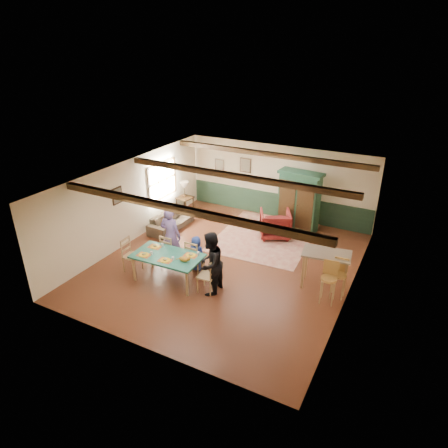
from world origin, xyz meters
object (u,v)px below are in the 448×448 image
at_px(dining_table, 168,268).
at_px(person_child, 196,253).
at_px(dining_chair_end_left, 132,255).
at_px(cat, 184,259).
at_px(sofa, 171,221).
at_px(counter_table, 325,270).
at_px(dining_chair_end_right, 207,275).
at_px(armoire, 299,201).
at_px(dining_chair_far_right, 195,256).
at_px(person_woman, 210,264).
at_px(table_lamp, 184,190).
at_px(person_man, 171,236).
at_px(dining_chair_far_left, 170,249).
at_px(end_table, 185,205).
at_px(bar_stool_left, 328,283).
at_px(armchair, 275,224).
at_px(bar_stool_right, 339,279).

bearing_deg(dining_table, person_child, 65.56).
distance_m(dining_chair_end_left, cat, 1.82).
relative_size(sofa, counter_table, 1.54).
xyz_separation_m(dining_chair_end_left, person_child, (1.59, 0.89, 0.03)).
distance_m(dining_chair_end_right, armoire, 4.85).
distance_m(sofa, counter_table, 5.83).
height_order(dining_chair_far_right, person_woman, person_woman).
relative_size(cat, table_lamp, 0.62).
bearing_deg(person_man, dining_chair_end_right, 152.70).
relative_size(dining_chair_far_left, armoire, 0.47).
bearing_deg(end_table, cat, -57.44).
xyz_separation_m(person_man, armoire, (2.55, 3.96, 0.15)).
xyz_separation_m(person_woman, bar_stool_left, (2.82, 0.98, -0.30)).
relative_size(dining_chair_far_left, counter_table, 0.80).
relative_size(cat, armoire, 0.18).
height_order(person_woman, armchair, person_woman).
bearing_deg(dining_chair_far_right, dining_chair_end_left, 24.92).
distance_m(dining_table, bar_stool_left, 4.25).
distance_m(dining_chair_far_left, person_child, 0.84).
bearing_deg(end_table, dining_chair_far_right, -53.38).
bearing_deg(dining_chair_far_left, dining_chair_end_left, 43.83).
bearing_deg(counter_table, person_man, -168.59).
bearing_deg(cat, armoire, 70.46).
xyz_separation_m(person_woman, sofa, (-3.16, 2.77, -0.59)).
distance_m(person_woman, bar_stool_left, 3.00).
xyz_separation_m(dining_table, person_woman, (1.30, 0.05, 0.47)).
bearing_deg(person_child, person_man, 0.00).
bearing_deg(bar_stool_right, armoire, 119.08).
bearing_deg(person_woman, cat, -81.87).
relative_size(dining_chair_far_right, dining_chair_end_left, 1.00).
bearing_deg(table_lamp, dining_chair_far_left, -63.78).
bearing_deg(bar_stool_right, sofa, 163.06).
bearing_deg(sofa, bar_stool_right, -101.84).
height_order(end_table, table_lamp, table_lamp).
relative_size(dining_chair_far_right, cat, 2.64).
distance_m(cat, bar_stool_right, 4.00).
height_order(dining_chair_far_left, counter_table, counter_table).
height_order(person_man, bar_stool_right, person_man).
relative_size(person_woman, armchair, 1.72).
xyz_separation_m(end_table, bar_stool_right, (6.43, -2.79, 0.21)).
height_order(cat, counter_table, counter_table).
distance_m(person_man, end_table, 3.78).
distance_m(counter_table, bar_stool_left, 0.72).
bearing_deg(person_child, table_lamp, -54.86).
bearing_deg(armchair, dining_chair_far_left, 30.56).
bearing_deg(dining_chair_end_left, table_lamp, 10.36).
distance_m(dining_chair_end_right, person_woman, 0.38).
height_order(bar_stool_left, bar_stool_right, bar_stool_left).
bearing_deg(armoire, sofa, -147.54).
bearing_deg(dining_chair_far_right, person_child, -90.00).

